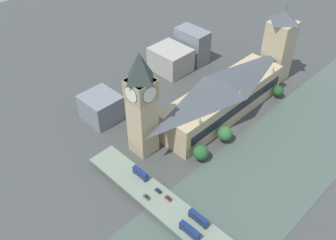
{
  "coord_description": "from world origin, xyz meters",
  "views": [
    {
      "loc": [
        -97.14,
        157.14,
        157.71
      ],
      "look_at": [
        20.46,
        38.52,
        18.76
      ],
      "focal_mm": 40.0,
      "sensor_mm": 36.0,
      "label": 1
    }
  ],
  "objects_px": {
    "double_decker_bus_lead": "(190,231)",
    "car_northbound_lead": "(158,191)",
    "victoria_tower": "(279,46)",
    "road_bridge": "(199,233)",
    "clock_tower": "(142,102)",
    "double_decker_bus_rear": "(198,218)",
    "parliament_hall": "(223,97)",
    "car_northbound_tail": "(168,198)",
    "double_decker_bus_mid": "(140,173)",
    "car_northbound_mid": "(147,197)"
  },
  "relations": [
    {
      "from": "clock_tower",
      "to": "car_northbound_tail",
      "type": "relative_size",
      "value": 16.11
    },
    {
      "from": "double_decker_bus_mid",
      "to": "car_northbound_tail",
      "type": "distance_m",
      "value": 21.61
    },
    {
      "from": "car_northbound_mid",
      "to": "car_northbound_tail",
      "type": "xyz_separation_m",
      "value": [
        -8.45,
        -7.24,
        0.02
      ]
    },
    {
      "from": "victoria_tower",
      "to": "road_bridge",
      "type": "xyz_separation_m",
      "value": [
        -51.69,
        144.72,
        -23.02
      ]
    },
    {
      "from": "parliament_hall",
      "to": "road_bridge",
      "type": "xyz_separation_m",
      "value": [
        -51.64,
        82.6,
        -9.73
      ]
    },
    {
      "from": "parliament_hall",
      "to": "clock_tower",
      "type": "relative_size",
      "value": 1.5
    },
    {
      "from": "road_bridge",
      "to": "double_decker_bus_lead",
      "type": "distance_m",
      "value": 5.85
    },
    {
      "from": "double_decker_bus_lead",
      "to": "car_northbound_mid",
      "type": "distance_m",
      "value": 29.89
    },
    {
      "from": "parliament_hall",
      "to": "car_northbound_mid",
      "type": "bearing_deg",
      "value": 102.67
    },
    {
      "from": "parliament_hall",
      "to": "double_decker_bus_rear",
      "type": "xyz_separation_m",
      "value": [
        -47.59,
        78.48,
        -6.2
      ]
    },
    {
      "from": "clock_tower",
      "to": "victoria_tower",
      "type": "bearing_deg",
      "value": -95.4
    },
    {
      "from": "parliament_hall",
      "to": "victoria_tower",
      "type": "relative_size",
      "value": 1.74
    },
    {
      "from": "clock_tower",
      "to": "car_northbound_lead",
      "type": "bearing_deg",
      "value": 149.32
    },
    {
      "from": "car_northbound_lead",
      "to": "double_decker_bus_lead",
      "type": "bearing_deg",
      "value": 165.49
    },
    {
      "from": "road_bridge",
      "to": "double_decker_bus_lead",
      "type": "height_order",
      "value": "double_decker_bus_lead"
    },
    {
      "from": "clock_tower",
      "to": "double_decker_bus_mid",
      "type": "distance_m",
      "value": 38.27
    },
    {
      "from": "parliament_hall",
      "to": "car_northbound_lead",
      "type": "bearing_deg",
      "value": 104.66
    },
    {
      "from": "double_decker_bus_rear",
      "to": "parliament_hall",
      "type": "bearing_deg",
      "value": -58.77
    },
    {
      "from": "victoria_tower",
      "to": "car_northbound_mid",
      "type": "bearing_deg",
      "value": 97.47
    },
    {
      "from": "double_decker_bus_rear",
      "to": "car_northbound_lead",
      "type": "height_order",
      "value": "double_decker_bus_rear"
    },
    {
      "from": "double_decker_bus_lead",
      "to": "car_northbound_lead",
      "type": "xyz_separation_m",
      "value": [
        28.49,
        -7.38,
        -2.1
      ]
    },
    {
      "from": "double_decker_bus_lead",
      "to": "double_decker_bus_mid",
      "type": "height_order",
      "value": "double_decker_bus_lead"
    },
    {
      "from": "double_decker_bus_mid",
      "to": "car_northbound_mid",
      "type": "relative_size",
      "value": 2.57
    },
    {
      "from": "clock_tower",
      "to": "victoria_tower",
      "type": "height_order",
      "value": "clock_tower"
    },
    {
      "from": "double_decker_bus_rear",
      "to": "car_northbound_mid",
      "type": "bearing_deg",
      "value": 15.43
    },
    {
      "from": "road_bridge",
      "to": "parliament_hall",
      "type": "bearing_deg",
      "value": -57.99
    },
    {
      "from": "parliament_hall",
      "to": "car_northbound_lead",
      "type": "relative_size",
      "value": 25.25
    },
    {
      "from": "parliament_hall",
      "to": "double_decker_bus_lead",
      "type": "bearing_deg",
      "value": 119.62
    },
    {
      "from": "car_northbound_mid",
      "to": "double_decker_bus_mid",
      "type": "bearing_deg",
      "value": -30.05
    },
    {
      "from": "double_decker_bus_mid",
      "to": "car_northbound_lead",
      "type": "xyz_separation_m",
      "value": [
        -14.39,
        0.47,
        -2.09
      ]
    },
    {
      "from": "double_decker_bus_mid",
      "to": "car_northbound_tail",
      "type": "bearing_deg",
      "value": 179.15
    },
    {
      "from": "double_decker_bus_mid",
      "to": "car_northbound_lead",
      "type": "bearing_deg",
      "value": 178.13
    },
    {
      "from": "parliament_hall",
      "to": "clock_tower",
      "type": "height_order",
      "value": "clock_tower"
    },
    {
      "from": "clock_tower",
      "to": "double_decker_bus_rear",
      "type": "distance_m",
      "value": 68.11
    },
    {
      "from": "victoria_tower",
      "to": "double_decker_bus_lead",
      "type": "bearing_deg",
      "value": 108.33
    },
    {
      "from": "victoria_tower",
      "to": "road_bridge",
      "type": "relative_size",
      "value": 0.38
    },
    {
      "from": "double_decker_bus_mid",
      "to": "double_decker_bus_rear",
      "type": "xyz_separation_m",
      "value": [
        -41.27,
        -0.22,
        -0.02
      ]
    },
    {
      "from": "car_northbound_mid",
      "to": "car_northbound_tail",
      "type": "relative_size",
      "value": 0.98
    },
    {
      "from": "parliament_hall",
      "to": "clock_tower",
      "type": "xyz_separation_m",
      "value": [
        11.6,
        60.0,
        21.99
      ]
    },
    {
      "from": "parliament_hall",
      "to": "car_northbound_tail",
      "type": "height_order",
      "value": "parliament_hall"
    },
    {
      "from": "double_decker_bus_lead",
      "to": "car_northbound_tail",
      "type": "distance_m",
      "value": 22.75
    },
    {
      "from": "victoria_tower",
      "to": "double_decker_bus_mid",
      "type": "distance_m",
      "value": 142.31
    },
    {
      "from": "parliament_hall",
      "to": "car_northbound_mid",
      "type": "relative_size",
      "value": 24.73
    },
    {
      "from": "victoria_tower",
      "to": "car_northbound_lead",
      "type": "height_order",
      "value": "victoria_tower"
    },
    {
      "from": "car_northbound_mid",
      "to": "car_northbound_tail",
      "type": "height_order",
      "value": "car_northbound_tail"
    },
    {
      "from": "double_decker_bus_lead",
      "to": "car_northbound_tail",
      "type": "height_order",
      "value": "double_decker_bus_lead"
    },
    {
      "from": "double_decker_bus_rear",
      "to": "victoria_tower",
      "type": "bearing_deg",
      "value": -71.28
    },
    {
      "from": "double_decker_bus_lead",
      "to": "double_decker_bus_rear",
      "type": "relative_size",
      "value": 1.01
    },
    {
      "from": "double_decker_bus_lead",
      "to": "car_northbound_mid",
      "type": "bearing_deg",
      "value": -0.55
    },
    {
      "from": "clock_tower",
      "to": "parliament_hall",
      "type": "bearing_deg",
      "value": -100.94
    }
  ]
}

